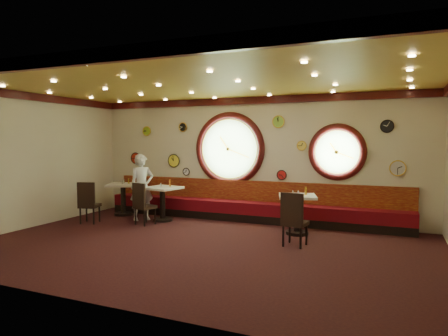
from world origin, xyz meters
TOP-DOWN VIEW (x-y plane):
  - floor at (0.00, 0.00)m, footprint 9.00×6.00m
  - ceiling at (0.00, 0.00)m, footprint 9.00×6.00m
  - wall_back at (0.00, 3.00)m, footprint 9.00×0.02m
  - wall_front at (0.00, -3.00)m, footprint 9.00×0.02m
  - wall_left at (-4.50, 0.00)m, footprint 0.02×6.00m
  - molding_back at (0.00, 2.95)m, footprint 9.00×0.10m
  - molding_front at (0.00, -2.95)m, footprint 9.00×0.10m
  - molding_left at (-4.45, 0.00)m, footprint 0.10×6.00m
  - banquette_base at (0.00, 2.72)m, footprint 8.00×0.55m
  - banquette_seat at (0.00, 2.72)m, footprint 8.00×0.55m
  - banquette_back at (0.00, 2.94)m, footprint 8.00×0.10m
  - porthole_left_glass at (-0.60, 3.00)m, footprint 1.66×0.02m
  - porthole_left_frame at (-0.60, 2.98)m, footprint 1.98×0.18m
  - porthole_left_ring at (-0.60, 2.95)m, footprint 1.61×0.03m
  - porthole_right_glass at (2.20, 3.00)m, footprint 1.10×0.02m
  - porthole_right_frame at (2.20, 2.98)m, footprint 1.38×0.18m
  - porthole_right_ring at (2.20, 2.95)m, footprint 1.09×0.03m
  - wall_clock_0 at (0.75, 2.96)m, footprint 0.30×0.03m
  - wall_clock_1 at (-3.60, 2.96)m, footprint 0.32×0.03m
  - wall_clock_2 at (3.55, 2.96)m, footprint 0.34×0.03m
  - wall_clock_3 at (0.85, 2.96)m, footprint 0.24×0.03m
  - wall_clock_4 at (-2.30, 2.96)m, footprint 0.36×0.03m
  - wall_clock_5 at (3.30, 2.96)m, footprint 0.28×0.03m
  - wall_clock_6 at (-3.20, 2.96)m, footprint 0.26×0.03m
  - wall_clock_7 at (1.35, 2.96)m, footprint 0.22×0.03m
  - wall_clock_8 at (-2.00, 2.96)m, footprint 0.24×0.03m
  - wall_clock_9 at (-1.90, 2.96)m, footprint 0.20×0.03m
  - table_a at (-3.45, 2.13)m, footprint 1.04×1.04m
  - table_b at (-2.01, 1.86)m, footprint 0.92×0.92m
  - table_c at (1.52, 1.77)m, footprint 0.99×0.99m
  - chair_a at (-3.52, 0.82)m, footprint 0.55×0.55m
  - chair_b at (-2.19, 1.22)m, footprint 0.54×0.54m
  - chair_c at (1.69, 0.70)m, footprint 0.50×0.50m
  - condiment_a_salt at (-3.50, 2.24)m, footprint 0.04×0.04m
  - condiment_b_salt at (-2.11, 1.96)m, footprint 0.03×0.03m
  - condiment_c_salt at (1.42, 1.80)m, footprint 0.03×0.03m
  - condiment_a_pepper at (-3.41, 2.04)m, footprint 0.03×0.03m
  - condiment_b_pepper at (-2.05, 1.86)m, footprint 0.03×0.03m
  - condiment_c_pepper at (1.55, 1.74)m, footprint 0.04×0.04m
  - condiment_a_bottle at (-3.32, 2.21)m, footprint 0.04×0.04m
  - condiment_b_bottle at (-1.87, 2.02)m, footprint 0.06×0.06m
  - condiment_c_bottle at (1.69, 1.85)m, footprint 0.06×0.06m
  - waiter at (-2.56, 1.75)m, footprint 0.71×0.75m

SIDE VIEW (x-z plane):
  - floor at x=0.00m, z-range 0.00..0.00m
  - banquette_base at x=0.00m, z-range 0.00..0.20m
  - banquette_seat at x=0.00m, z-range 0.20..0.50m
  - table_a at x=-3.45m, z-range 0.11..0.99m
  - table_c at x=1.52m, z-range 0.11..0.99m
  - table_b at x=-2.01m, z-range 0.12..1.00m
  - chair_b at x=-2.19m, z-range 0.27..0.92m
  - chair_a at x=-3.52m, z-range 0.27..0.92m
  - chair_c at x=1.69m, z-range 0.28..0.94m
  - banquette_back at x=0.00m, z-range 0.48..1.02m
  - waiter at x=-2.56m, z-range 0.00..1.72m
  - condiment_c_salt at x=1.42m, z-range 0.88..0.97m
  - condiment_a_pepper at x=-3.41m, z-range 0.88..0.97m
  - condiment_b_pepper at x=-2.05m, z-range 0.88..0.97m
  - condiment_c_pepper at x=1.55m, z-range 0.88..0.98m
  - condiment_b_salt at x=-2.11m, z-range 0.88..0.97m
  - condiment_a_salt at x=-3.50m, z-range 0.88..0.99m
  - condiment_a_bottle at x=-3.32m, z-range 0.88..1.02m
  - condiment_c_bottle at x=1.69m, z-range 0.88..1.05m
  - condiment_b_bottle at x=-1.87m, z-range 0.88..1.06m
  - wall_clock_3 at x=0.85m, z-range 1.08..1.32m
  - wall_clock_9 at x=-1.90m, z-range 1.10..1.30m
  - wall_clock_2 at x=3.55m, z-range 1.28..1.62m
  - wall_clock_4 at x=-2.30m, z-range 1.32..1.68m
  - wall_clock_1 at x=-3.60m, z-range 1.39..1.71m
  - wall_back at x=0.00m, z-range 0.00..3.20m
  - wall_front at x=0.00m, z-range 0.00..3.20m
  - wall_left at x=-4.50m, z-range 0.00..3.20m
  - porthole_right_ring at x=2.20m, z-range 1.26..2.34m
  - porthole_right_glass at x=2.20m, z-range 1.25..2.35m
  - porthole_right_frame at x=2.20m, z-range 1.11..2.49m
  - porthole_left_glass at x=-0.60m, z-range 1.02..2.68m
  - porthole_left_frame at x=-0.60m, z-range 0.86..2.84m
  - porthole_left_ring at x=-0.60m, z-range 1.04..2.66m
  - wall_clock_7 at x=1.35m, z-range 1.84..2.06m
  - wall_clock_6 at x=-3.20m, z-range 2.22..2.48m
  - wall_clock_5 at x=3.30m, z-range 2.26..2.54m
  - wall_clock_8 at x=-2.00m, z-range 2.33..2.57m
  - wall_clock_0 at x=0.75m, z-range 2.40..2.70m
  - molding_back at x=0.00m, z-range 3.02..3.20m
  - molding_front at x=0.00m, z-range 3.02..3.20m
  - molding_left at x=-4.45m, z-range 3.02..3.20m
  - ceiling at x=0.00m, z-range 3.19..3.21m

